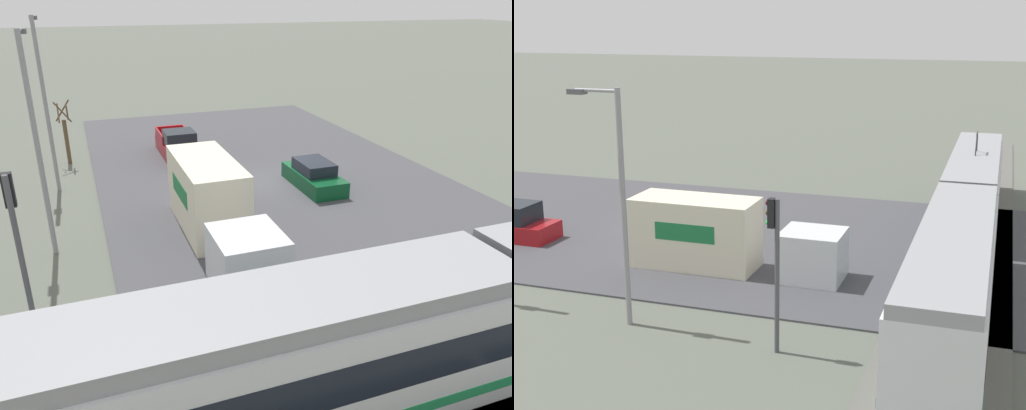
% 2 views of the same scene
% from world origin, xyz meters
% --- Properties ---
extents(ground_plane, '(320.00, 320.00, 0.00)m').
position_xyz_m(ground_plane, '(0.00, 0.00, 0.00)').
color(ground_plane, '#565B51').
extents(road_surface, '(18.66, 37.11, 0.08)m').
position_xyz_m(road_surface, '(0.00, 0.00, 0.04)').
color(road_surface, '#424247').
rests_on(road_surface, ground).
extents(rail_bed, '(65.19, 4.40, 0.22)m').
position_xyz_m(rail_bed, '(0.00, 15.47, 0.05)').
color(rail_bed, '#5B5954').
rests_on(rail_bed, ground).
extents(light_rail_tram, '(30.11, 2.78, 4.63)m').
position_xyz_m(light_rail_tram, '(0.12, 15.47, 1.78)').
color(light_rail_tram, silver).
rests_on(light_rail_tram, ground).
extents(box_truck, '(2.35, 9.35, 3.08)m').
position_xyz_m(box_truck, '(4.98, 5.60, 1.50)').
color(box_truck, silver).
rests_on(box_truck, ground).
extents(sedan_car_0, '(1.87, 4.39, 1.42)m').
position_xyz_m(sedan_car_0, '(-1.59, 1.41, 0.67)').
color(sedan_car_0, '#0C4723').
rests_on(sedan_car_0, ground).
extents(traffic_light_pole, '(0.28, 0.47, 5.25)m').
position_xyz_m(traffic_light_pole, '(11.79, 10.16, 3.40)').
color(traffic_light_pole, '#47474C').
rests_on(traffic_light_pole, ground).
extents(street_lamp_near_crossing, '(0.36, 1.95, 8.50)m').
position_xyz_m(street_lamp_near_crossing, '(11.33, 4.29, 4.88)').
color(street_lamp_near_crossing, gray).
rests_on(street_lamp_near_crossing, ground).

